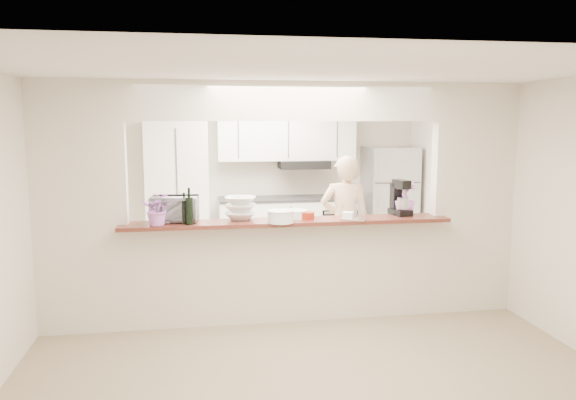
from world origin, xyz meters
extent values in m
plane|color=gray|center=(0.00, 0.00, 0.00)|extent=(6.00, 6.00, 0.00)
cube|color=silver|center=(0.00, 1.55, 0.01)|extent=(5.00, 2.90, 0.01)
cube|color=beige|center=(-2.05, 0.00, 1.25)|extent=(0.90, 0.15, 2.50)
cube|color=beige|center=(2.05, 0.00, 1.25)|extent=(0.90, 0.15, 2.50)
cube|color=beige|center=(0.00, 0.00, 2.30)|extent=(3.20, 0.15, 0.40)
cube|color=beige|center=(0.00, 0.00, 0.53)|extent=(3.20, 0.15, 1.05)
cube|color=maroon|center=(0.00, -0.05, 1.07)|extent=(3.40, 0.38, 0.04)
cube|color=white|center=(-1.20, 2.70, 1.05)|extent=(0.90, 0.60, 2.10)
cube|color=white|center=(0.45, 2.70, 0.45)|extent=(2.10, 0.60, 0.90)
cube|color=#2D2C2F|center=(0.45, 2.70, 0.92)|extent=(2.10, 0.62, 0.04)
cube|color=white|center=(0.45, 2.83, 1.88)|extent=(2.10, 0.35, 0.75)
cube|color=black|center=(0.70, 2.72, 1.44)|extent=(0.75, 0.45, 0.12)
cube|color=black|center=(1.20, 2.40, 0.50)|extent=(0.55, 0.02, 0.55)
cube|color=#ADADB2|center=(2.05, 2.65, 0.85)|extent=(0.75, 0.70, 1.70)
imported|color=#D06EBD|center=(-1.30, -0.15, 1.25)|extent=(0.33, 0.30, 0.33)
cylinder|color=black|center=(-1.05, -0.09, 1.21)|extent=(0.06, 0.06, 0.23)
cylinder|color=black|center=(-1.05, -0.09, 1.36)|extent=(0.02, 0.02, 0.08)
cylinder|color=black|center=(-1.00, -0.15, 1.23)|extent=(0.07, 0.07, 0.27)
cylinder|color=black|center=(-1.00, -0.15, 1.41)|extent=(0.03, 0.03, 0.09)
imported|color=#A0A0A4|center=(-1.15, 0.05, 1.22)|extent=(0.50, 0.37, 0.26)
imported|color=white|center=(-0.48, 0.05, 1.21)|extent=(0.37, 0.37, 0.23)
cylinder|color=white|center=(-0.10, -0.19, 1.15)|extent=(0.26, 0.26, 0.12)
cylinder|color=white|center=(-0.10, -0.19, 1.21)|extent=(0.27, 0.27, 0.01)
cylinder|color=white|center=(0.10, 0.03, 1.13)|extent=(0.24, 0.24, 0.08)
cylinder|color=white|center=(0.10, 0.03, 1.17)|extent=(0.25, 0.25, 0.01)
cylinder|color=maroon|center=(0.20, -0.03, 1.13)|extent=(0.16, 0.16, 0.08)
cylinder|color=#C6B08C|center=(0.05, 0.08, 1.12)|extent=(0.14, 0.14, 0.07)
cube|color=silver|center=(0.66, -0.15, 1.10)|extent=(0.29, 0.23, 0.02)
cube|color=white|center=(0.66, -0.15, 1.14)|extent=(0.14, 0.14, 0.06)
cube|color=black|center=(1.25, 0.05, 1.12)|extent=(0.21, 0.28, 0.06)
cube|color=black|center=(1.23, 0.14, 1.29)|extent=(0.13, 0.11, 0.27)
cube|color=black|center=(1.25, 0.04, 1.43)|extent=(0.15, 0.24, 0.09)
cylinder|color=#B7B7BC|center=(1.26, 0.00, 1.23)|extent=(0.13, 0.13, 0.12)
imported|color=#B561B0|center=(1.30, 0.05, 1.28)|extent=(0.25, 0.25, 0.38)
imported|color=#D3AB89|center=(0.88, 0.95, 0.84)|extent=(0.68, 0.51, 1.67)
camera|label=1|loc=(-0.92, -5.67, 2.11)|focal=35.00mm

